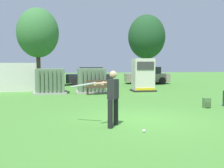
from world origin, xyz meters
The scene contains 13 objects.
ground_plane centered at (0.00, 0.00, 0.00)m, with size 96.00×96.00×0.00m, color #478433.
fence_panel centered at (-7.01, 10.50, 1.00)m, with size 4.80×0.12×2.00m, color beige.
transformer_west centered at (-3.59, 9.04, 0.79)m, with size 2.10×1.70×1.62m.
transformer_mid_west centered at (-0.91, 9.15, 0.79)m, with size 2.10×1.70×1.62m.
generator_enclosure centered at (2.76, 9.49, 1.14)m, with size 1.60×1.40×2.30m.
park_bench centered at (-0.49, 7.92, 0.54)m, with size 1.84×0.71×0.92m.
batter centered at (-1.19, -0.78, 0.98)m, with size 1.49×1.07×1.74m.
sports_ball centered at (-0.39, -1.67, 0.04)m, with size 0.09×0.09×0.09m, color white.
backpack centered at (3.55, 2.03, 0.21)m, with size 0.33×0.28×0.44m.
tree_left centered at (-4.80, 13.95, 4.41)m, with size 3.36×3.36×6.43m.
tree_center_left centered at (4.47, 14.45, 4.28)m, with size 3.26×3.26×6.24m.
parked_car_leftmost centered at (-0.44, 15.95, 0.75)m, with size 4.30×2.13×1.62m.
parked_car_left_of_center centered at (5.17, 16.49, 0.75)m, with size 4.29×2.09×1.62m.
Camera 1 is at (-2.56, -9.10, 1.97)m, focal length 43.89 mm.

